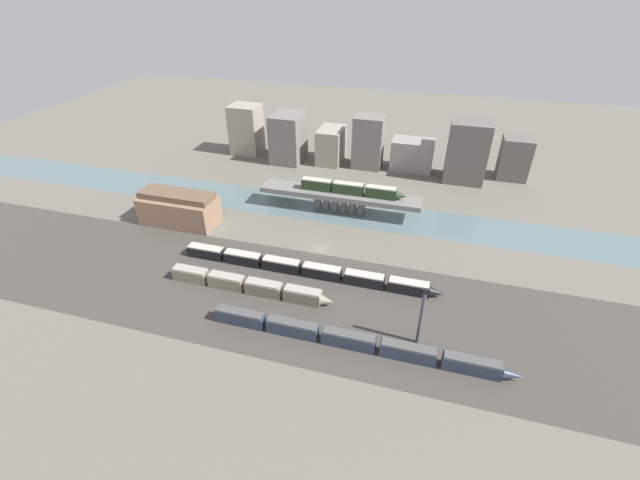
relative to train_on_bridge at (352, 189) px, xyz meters
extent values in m
plane|color=#666056|center=(-4.14, -24.37, -9.05)|extent=(400.00, 400.00, 0.00)
cube|color=#423D38|center=(-4.14, -48.37, -9.05)|extent=(280.00, 42.00, 0.01)
cube|color=slate|center=(-4.14, 0.00, -9.05)|extent=(320.00, 18.44, 0.01)
cube|color=slate|center=(-4.14, 0.00, -2.71)|extent=(55.17, 8.15, 1.71)
cylinder|color=slate|center=(-11.82, 0.00, -6.31)|extent=(2.56, 2.56, 5.49)
cylinder|color=slate|center=(-8.75, 0.00, -6.31)|extent=(2.56, 2.56, 5.49)
cylinder|color=slate|center=(-5.68, 0.00, -6.31)|extent=(2.56, 2.56, 5.49)
cylinder|color=slate|center=(-2.60, 0.00, -6.31)|extent=(2.56, 2.56, 5.49)
cylinder|color=slate|center=(0.47, 0.00, -6.31)|extent=(2.56, 2.56, 5.49)
cylinder|color=slate|center=(3.54, 0.00, -6.31)|extent=(2.56, 2.56, 5.49)
cube|color=#23381E|center=(-12.26, 0.00, -0.15)|extent=(10.28, 2.93, 3.40)
cube|color=#B7B2A3|center=(-12.26, 0.00, 1.75)|extent=(9.87, 2.70, 0.40)
cube|color=#23381E|center=(-1.23, 0.00, -0.15)|extent=(10.28, 2.93, 3.40)
cube|color=#B7B2A3|center=(-1.23, 0.00, 1.75)|extent=(9.87, 2.70, 0.40)
cube|color=#23381E|center=(9.79, 0.00, -0.15)|extent=(10.28, 2.93, 3.40)
cube|color=#B7B2A3|center=(9.79, 0.00, 1.75)|extent=(9.87, 2.70, 0.40)
cone|color=#23381E|center=(16.73, 0.00, -0.33)|extent=(3.60, 2.64, 2.64)
cube|color=#2D384C|center=(-13.47, -60.36, -7.40)|extent=(12.12, 2.64, 3.31)
cube|color=#4C4C4C|center=(-13.47, -60.36, -5.55)|extent=(11.63, 2.43, 0.40)
cube|color=#2D384C|center=(-0.32, -60.36, -7.40)|extent=(12.12, 2.64, 3.31)
cube|color=#4C4C4C|center=(-0.32, -60.36, -5.55)|extent=(11.63, 2.43, 0.40)
cube|color=#2D384C|center=(12.83, -60.36, -7.40)|extent=(12.12, 2.64, 3.31)
cube|color=#4C4C4C|center=(12.83, -60.36, -5.55)|extent=(11.63, 2.43, 0.40)
cube|color=#2D384C|center=(25.98, -60.36, -7.40)|extent=(12.12, 2.64, 3.31)
cube|color=#4C4C4C|center=(25.98, -60.36, -5.55)|extent=(11.63, 2.43, 0.40)
cube|color=#2D384C|center=(39.13, -60.36, -7.40)|extent=(12.12, 2.64, 3.31)
cube|color=#4C4C4C|center=(39.13, -60.36, -5.55)|extent=(11.63, 2.43, 0.40)
cone|color=#2D384C|center=(47.31, -60.36, -7.57)|extent=(4.24, 2.38, 2.38)
cube|color=gray|center=(-33.33, -48.81, -7.35)|extent=(9.58, 3.12, 3.42)
cube|color=#9E998E|center=(-33.33, -48.81, -5.44)|extent=(9.20, 2.87, 0.40)
cube|color=gray|center=(-22.76, -48.81, -7.35)|extent=(9.58, 3.12, 3.42)
cube|color=#9E998E|center=(-22.76, -48.81, -5.44)|extent=(9.20, 2.87, 0.40)
cube|color=gray|center=(-12.19, -48.81, -7.35)|extent=(9.58, 3.12, 3.42)
cube|color=#9E998E|center=(-12.19, -48.81, -5.44)|extent=(9.20, 2.87, 0.40)
cube|color=gray|center=(-1.62, -48.81, -7.35)|extent=(9.58, 3.12, 3.42)
cube|color=#9E998E|center=(-1.62, -48.81, -5.44)|extent=(9.20, 2.87, 0.40)
cone|color=gray|center=(4.85, -48.81, -7.52)|extent=(3.35, 2.81, 2.81)
cube|color=black|center=(-34.86, -37.73, -7.53)|extent=(10.73, 3.10, 3.04)
cube|color=#B7B2A3|center=(-34.86, -37.73, -5.81)|extent=(10.30, 2.85, 0.40)
cube|color=black|center=(-23.15, -37.73, -7.53)|extent=(10.73, 3.10, 3.04)
cube|color=#B7B2A3|center=(-23.15, -37.73, -5.81)|extent=(10.30, 2.85, 0.40)
cube|color=black|center=(-11.44, -37.73, -7.53)|extent=(10.73, 3.10, 3.04)
cube|color=#B7B2A3|center=(-11.44, -37.73, -5.81)|extent=(10.30, 2.85, 0.40)
cube|color=black|center=(0.27, -37.73, -7.53)|extent=(10.73, 3.10, 3.04)
cube|color=#B7B2A3|center=(0.27, -37.73, -5.81)|extent=(10.30, 2.85, 0.40)
cube|color=black|center=(11.98, -37.73, -7.53)|extent=(10.73, 3.10, 3.04)
cube|color=#B7B2A3|center=(11.98, -37.73, -5.81)|extent=(10.30, 2.85, 0.40)
cube|color=black|center=(23.69, -37.73, -7.53)|extent=(10.73, 3.10, 3.04)
cube|color=#B7B2A3|center=(23.69, -37.73, -5.81)|extent=(10.30, 2.85, 0.40)
cone|color=black|center=(30.93, -37.73, -7.68)|extent=(3.75, 2.74, 2.74)
cube|color=#937056|center=(-52.72, -21.92, -4.57)|extent=(24.71, 11.28, 8.96)
cube|color=brown|center=(-52.72, -21.92, 0.89)|extent=(24.21, 7.90, 1.97)
cylinder|color=#4C4C51|center=(27.60, -54.97, -1.94)|extent=(0.83, 0.83, 14.23)
cube|color=black|center=(27.60, -54.97, 5.77)|extent=(1.00, 0.70, 1.20)
cube|color=gray|center=(-57.22, 42.18, 1.65)|extent=(12.62, 11.29, 21.42)
cube|color=slate|center=(-36.38, 38.88, 1.10)|extent=(12.42, 15.99, 20.31)
cube|color=gray|center=(-18.39, 42.43, -1.76)|extent=(9.98, 15.27, 14.59)
cube|color=slate|center=(-2.28, 41.52, 1.62)|extent=(11.99, 10.11, 21.35)
cube|color=gray|center=(15.93, 43.43, -2.76)|extent=(16.82, 10.91, 12.59)
cube|color=#605B56|center=(36.67, 38.69, 2.71)|extent=(14.96, 12.79, 23.52)
cube|color=#605B56|center=(55.20, 45.80, -0.81)|extent=(11.22, 9.76, 16.48)
camera|label=1|loc=(25.50, -127.39, 62.82)|focal=24.00mm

